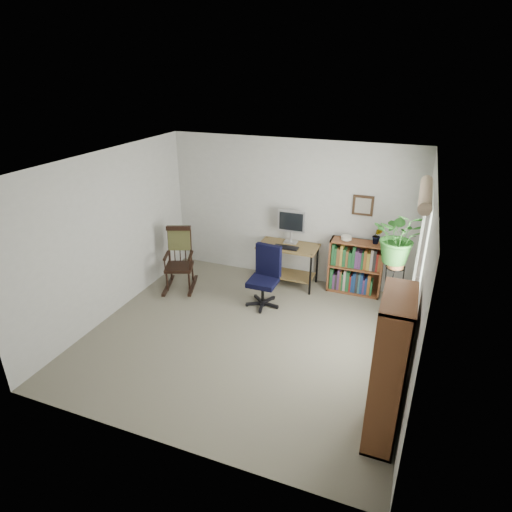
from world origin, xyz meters
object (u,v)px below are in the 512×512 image
at_px(office_chair, 263,277).
at_px(low_bookshelf, 355,267).
at_px(rocking_chair, 179,259).
at_px(tall_bookshelf, 389,370).
at_px(desk, 288,265).

relative_size(office_chair, low_bookshelf, 1.08).
xyz_separation_m(office_chair, rocking_chair, (-1.50, 0.05, 0.04)).
bearing_deg(rocking_chair, low_bookshelf, -2.87).
height_order(office_chair, rocking_chair, rocking_chair).
distance_m(office_chair, rocking_chair, 1.50).
bearing_deg(tall_bookshelf, office_chair, 135.42).
distance_m(desk, office_chair, 0.85).
xyz_separation_m(office_chair, low_bookshelf, (1.25, 0.95, -0.04)).
bearing_deg(low_bookshelf, office_chair, -142.75).
bearing_deg(low_bookshelf, desk, -173.81).
distance_m(desk, tall_bookshelf, 3.38).
distance_m(office_chair, tall_bookshelf, 2.81).
distance_m(desk, low_bookshelf, 1.12).
distance_m(office_chair, low_bookshelf, 1.57).
bearing_deg(desk, rocking_chair, -154.68).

